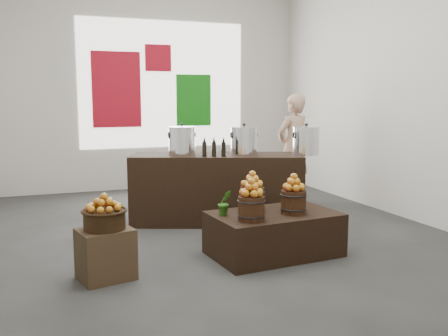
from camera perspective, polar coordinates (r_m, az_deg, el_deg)
name	(u,v)px	position (r m, az deg, el deg)	size (l,w,h in m)	color
ground	(207,233)	(6.60, -1.99, -7.40)	(7.00, 7.00, 0.00)	#363634
back_wall	(148,85)	(9.74, -8.69, 9.41)	(6.00, 0.04, 4.00)	beige
back_opening	(164,85)	(9.79, -6.93, 9.44)	(3.20, 0.02, 2.40)	white
deco_red_left	(116,90)	(9.61, -12.19, 8.75)	(0.90, 0.04, 1.40)	maroon
deco_green_right	(194,100)	(9.94, -3.49, 7.73)	(0.70, 0.04, 1.00)	#126B10
deco_red_upper	(158,58)	(9.78, -7.55, 12.36)	(0.50, 0.04, 0.50)	maroon
crate	(106,254)	(5.06, -13.37, -9.55)	(0.50, 0.41, 0.50)	#4E3524
wicker_basket	(105,220)	(4.97, -13.50, -5.79)	(0.40, 0.40, 0.18)	black
apples_in_basket	(104,202)	(4.93, -13.57, -3.82)	(0.31, 0.31, 0.17)	maroon
display_table	(274,234)	(5.68, 5.72, -7.49)	(1.39, 0.86, 0.48)	black
apple_bucket_front_left	(251,208)	(5.24, 3.14, -4.63)	(0.28, 0.28, 0.26)	#341B0E
apples_in_bucket_front_left	(251,187)	(5.19, 3.16, -2.24)	(0.21, 0.21, 0.19)	maroon
apple_bucket_front_right	(293,202)	(5.60, 7.94, -3.86)	(0.28, 0.28, 0.26)	#341B0E
apples_in_bucket_front_right	(294,182)	(5.56, 7.99, -1.61)	(0.21, 0.21, 0.19)	maroon
apple_bucket_rear	(252,198)	(5.74, 3.25, -3.49)	(0.28, 0.28, 0.26)	#341B0E
apples_in_bucket_rear	(252,179)	(5.70, 3.27, -1.30)	(0.21, 0.21, 0.19)	maroon
herb_garnish_right	(295,197)	(5.90, 8.11, -3.27)	(0.23, 0.20, 0.25)	#2A6A16
herb_garnish_left	(225,203)	(5.46, 0.07, -3.98)	(0.15, 0.12, 0.28)	#2A6A16
counter	(217,189)	(7.03, -0.82, -2.37)	(2.37, 0.75, 0.97)	black
stock_pot_left	(182,141)	(6.97, -4.82, 3.06)	(0.37, 0.37, 0.37)	silver
stock_pot_center	(244,141)	(6.94, 2.29, 3.06)	(0.37, 0.37, 0.37)	silver
stock_pot_right	(306,141)	(7.02, 9.35, 3.01)	(0.37, 0.37, 0.37)	silver
oil_cruets	(216,147)	(6.71, -0.88, 2.47)	(0.26, 0.06, 0.27)	black
shopper	(293,148)	(8.53, 7.89, 2.28)	(0.66, 0.43, 1.82)	tan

